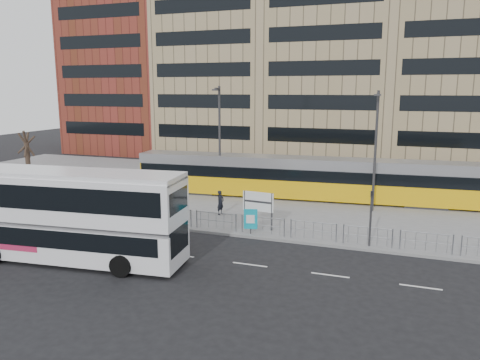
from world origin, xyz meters
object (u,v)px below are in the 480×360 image
(double_decker_bus, at_px, (70,213))
(ad_panel, at_px, (251,219))
(lamp_post_east, at_px, (375,147))
(traffic_light_west, at_px, (75,182))
(pedestrian, at_px, (220,203))
(lamp_post_west, at_px, (219,137))
(station_sign, at_px, (258,203))
(bare_tree, at_px, (25,129))
(tram, at_px, (306,178))
(traffic_light_east, at_px, (371,211))

(double_decker_bus, bearing_deg, ad_panel, 37.64)
(lamp_post_east, bearing_deg, traffic_light_west, -161.61)
(pedestrian, distance_m, lamp_post_west, 7.08)
(station_sign, height_order, ad_panel, station_sign)
(bare_tree, bearing_deg, station_sign, -16.65)
(ad_panel, height_order, lamp_post_west, lamp_post_west)
(tram, height_order, lamp_post_west, lamp_post_west)
(tram, height_order, lamp_post_east, lamp_post_east)
(double_decker_bus, xyz_separation_m, lamp_post_west, (1.66, 15.79, 2.36))
(tram, bearing_deg, traffic_light_west, -153.07)
(bare_tree, bearing_deg, traffic_light_west, -33.13)
(double_decker_bus, relative_size, traffic_light_west, 3.83)
(station_sign, height_order, bare_tree, bare_tree)
(traffic_light_west, xyz_separation_m, bare_tree, (-11.37, 7.42, 2.85))
(ad_panel, height_order, traffic_light_west, traffic_light_west)
(traffic_light_west, height_order, bare_tree, bare_tree)
(ad_panel, bearing_deg, bare_tree, 146.00)
(tram, height_order, traffic_light_west, tram)
(tram, distance_m, traffic_light_west, 17.24)
(traffic_light_west, relative_size, bare_tree, 0.46)
(pedestrian, xyz_separation_m, traffic_light_east, (10.18, -3.34, 1.14))
(double_decker_bus, xyz_separation_m, lamp_post_east, (13.69, 14.76, 2.20))
(traffic_light_west, bearing_deg, ad_panel, 12.46)
(lamp_post_west, bearing_deg, double_decker_bus, -96.02)
(double_decker_bus, height_order, tram, double_decker_bus)
(pedestrian, relative_size, bare_tree, 0.25)
(station_sign, bearing_deg, traffic_light_east, -3.39)
(lamp_post_east, xyz_separation_m, bare_tree, (-31.34, 0.78, 0.25))
(double_decker_bus, relative_size, pedestrian, 7.12)
(tram, bearing_deg, lamp_post_east, -28.45)
(station_sign, distance_m, traffic_light_east, 6.85)
(ad_panel, distance_m, bare_tree, 26.66)
(double_decker_bus, xyz_separation_m, ad_panel, (7.27, 6.90, -1.49))
(traffic_light_east, relative_size, lamp_post_east, 0.37)
(lamp_post_east, distance_m, bare_tree, 31.35)
(double_decker_bus, xyz_separation_m, traffic_light_east, (14.12, 7.00, -0.40))
(ad_panel, distance_m, pedestrian, 4.79)
(bare_tree, bearing_deg, traffic_light_east, -15.05)
(bare_tree, bearing_deg, lamp_post_west, 0.76)
(traffic_light_east, bearing_deg, tram, 115.23)
(double_decker_bus, relative_size, lamp_post_west, 1.36)
(pedestrian, xyz_separation_m, traffic_light_west, (-10.21, -2.22, 1.14))
(traffic_light_east, height_order, bare_tree, bare_tree)
(lamp_post_east, relative_size, bare_tree, 1.24)
(ad_panel, xyz_separation_m, lamp_post_west, (-5.60, 8.89, 3.85))
(tram, relative_size, station_sign, 11.95)
(tram, bearing_deg, pedestrian, -128.08)
(tram, relative_size, bare_tree, 4.08)
(traffic_light_west, distance_m, traffic_light_east, 20.42)
(lamp_post_west, bearing_deg, traffic_light_east, -35.23)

